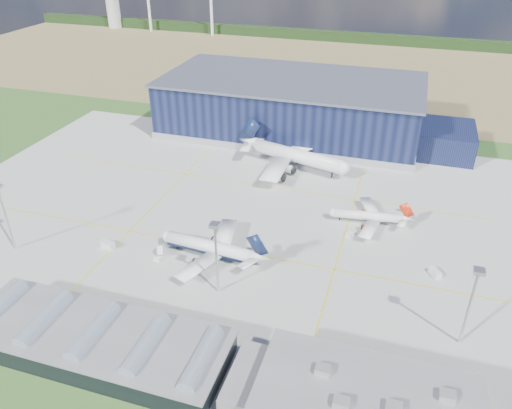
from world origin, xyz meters
The scene contains 22 objects.
ground centered at (0.00, 0.00, 0.00)m, with size 600.00×600.00×0.00m, color #28491B.
apron centered at (0.00, 10.00, 0.03)m, with size 220.00×160.00×0.08m.
farmland centered at (0.00, 220.00, 0.00)m, with size 600.00×220.00×0.01m, color #92774F.
treeline centered at (0.00, 300.00, 4.00)m, with size 600.00×8.00×8.00m, color black.
hangar centered at (2.81, 94.80, 11.62)m, with size 145.00×62.00×26.10m.
ops_building centered at (55.01, -60.00, 4.79)m, with size 46.00×23.00×10.90m.
glass_concourse centered at (-6.45, -60.00, 3.69)m, with size 78.00×23.00×8.60m.
light_mast_west centered at (-60.00, -30.00, 15.43)m, with size 2.60×2.60×23.00m.
light_mast_center centered at (10.00, -30.00, 15.43)m, with size 2.60×2.60×23.00m.
light_mast_east centered at (75.00, -30.00, 15.43)m, with size 2.60×2.60×23.00m.
airliner_navy centered at (1.40, -15.17, 6.02)m, with size 36.94×36.14×12.05m, color white, non-canonical shape.
airliner_red centered at (45.97, 19.26, 4.75)m, with size 29.12×28.49×9.50m, color white, non-canonical shape.
airliner_widebody centered at (12.55, 54.51, 8.66)m, with size 53.09×51.94×17.31m, color white, non-canonical shape.
gse_tug_a centered at (15.34, -46.00, 0.74)m, with size 2.17×3.55×1.48m, color yellow.
gse_van_a centered at (-31.78, -20.51, 1.06)m, with size 2.11×4.84×2.11m, color silver.
gse_cart_a centered at (41.66, 9.51, 0.60)m, with size 1.83×2.75×1.19m, color silver.
gse_van_b centered at (68.94, -3.85, 0.98)m, with size 1.96×4.27×1.96m, color silver.
gse_tug_c centered at (9.73, 62.00, 0.71)m, with size 2.03×3.26×1.42m, color yellow.
gse_van_c centered at (76.71, -42.95, 1.16)m, with size 2.32×4.84×2.32m, color silver.
airstair centered at (-13.40, -19.19, 1.41)m, with size 1.76×4.39×2.81m, color silver.
car_a centered at (44.61, -48.00, 0.60)m, with size 1.41×3.51×1.20m, color #99999E.
car_b centered at (59.31, -48.00, 0.55)m, with size 1.16×3.33×1.10m, color #99999E.
Camera 1 is at (53.55, -131.88, 93.36)m, focal length 35.00 mm.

